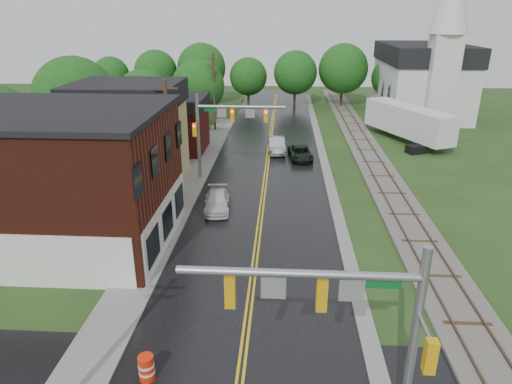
# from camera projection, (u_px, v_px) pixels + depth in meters

# --- Properties ---
(main_road) EXTENTS (10.00, 90.00, 0.02)m
(main_road) POSITION_uv_depth(u_px,v_px,m) (267.00, 168.00, 41.69)
(main_road) COLOR black
(main_road) RESTS_ON ground
(curb_right) EXTENTS (0.80, 70.00, 0.12)m
(curb_right) POSITION_uv_depth(u_px,v_px,m) (322.00, 154.00, 46.02)
(curb_right) COLOR gray
(curb_right) RESTS_ON ground
(sidewalk_left) EXTENTS (2.40, 50.00, 0.12)m
(sidewalk_left) POSITION_uv_depth(u_px,v_px,m) (189.00, 186.00, 37.41)
(sidewalk_left) COLOR gray
(sidewalk_left) RESTS_ON ground
(brick_building) EXTENTS (14.30, 10.30, 8.30)m
(brick_building) POSITION_uv_depth(u_px,v_px,m) (46.00, 178.00, 26.96)
(brick_building) COLOR #4E1A10
(brick_building) RESTS_ON ground
(yellow_house) EXTENTS (8.00, 7.00, 6.40)m
(yellow_house) POSITION_uv_depth(u_px,v_px,m) (131.00, 144.00, 37.43)
(yellow_house) COLOR tan
(yellow_house) RESTS_ON ground
(darkred_building) EXTENTS (7.00, 6.00, 4.40)m
(darkred_building) POSITION_uv_depth(u_px,v_px,m) (170.00, 130.00, 46.10)
(darkred_building) COLOR #3F0F0C
(darkred_building) RESTS_ON ground
(church) EXTENTS (10.40, 18.40, 20.00)m
(church) POSITION_uv_depth(u_px,v_px,m) (425.00, 73.00, 60.42)
(church) COLOR silver
(church) RESTS_ON ground
(railroad) EXTENTS (3.20, 80.00, 0.30)m
(railroad) POSITION_uv_depth(u_px,v_px,m) (368.00, 154.00, 45.71)
(railroad) COLOR #59544C
(railroad) RESTS_ON ground
(traffic_signal_near) EXTENTS (7.34, 0.30, 7.20)m
(traffic_signal_near) POSITION_uv_depth(u_px,v_px,m) (346.00, 311.00, 13.67)
(traffic_signal_near) COLOR gray
(traffic_signal_near) RESTS_ON ground
(traffic_signal_far) EXTENTS (7.34, 0.43, 7.20)m
(traffic_signal_far) POSITION_uv_depth(u_px,v_px,m) (223.00, 122.00, 37.28)
(traffic_signal_far) COLOR gray
(traffic_signal_far) RESTS_ON ground
(utility_pole_b) EXTENTS (1.80, 0.28, 9.00)m
(utility_pole_b) POSITION_uv_depth(u_px,v_px,m) (169.00, 140.00, 32.92)
(utility_pole_b) COLOR #382616
(utility_pole_b) RESTS_ON ground
(utility_pole_c) EXTENTS (1.80, 0.28, 9.00)m
(utility_pole_c) POSITION_uv_depth(u_px,v_px,m) (214.00, 91.00, 53.34)
(utility_pole_c) COLOR #382616
(utility_pole_c) RESTS_ON ground
(tree_left_b) EXTENTS (7.60, 7.60, 9.69)m
(tree_left_b) POSITION_uv_depth(u_px,v_px,m) (76.00, 100.00, 42.38)
(tree_left_b) COLOR black
(tree_left_b) RESTS_ON ground
(tree_left_c) EXTENTS (6.00, 6.00, 7.65)m
(tree_left_c) POSITION_uv_depth(u_px,v_px,m) (145.00, 98.00, 50.02)
(tree_left_c) COLOR black
(tree_left_c) RESTS_ON ground
(tree_left_e) EXTENTS (6.40, 6.40, 8.16)m
(tree_left_e) POSITION_uv_depth(u_px,v_px,m) (199.00, 87.00, 55.19)
(tree_left_e) COLOR black
(tree_left_e) RESTS_ON ground
(suv_dark) EXTENTS (2.55, 4.63, 1.23)m
(suv_dark) POSITION_uv_depth(u_px,v_px,m) (300.00, 153.00, 44.01)
(suv_dark) COLOR black
(suv_dark) RESTS_ON ground
(sedan_silver) EXTENTS (1.92, 4.64, 1.49)m
(sedan_silver) POSITION_uv_depth(u_px,v_px,m) (277.00, 145.00, 46.19)
(sedan_silver) COLOR #ACACB1
(sedan_silver) RESTS_ON ground
(pickup_white) EXTENTS (2.19, 4.43, 1.24)m
(pickup_white) POSITION_uv_depth(u_px,v_px,m) (217.00, 202.00, 32.79)
(pickup_white) COLOR silver
(pickup_white) RESTS_ON ground
(semi_trailer) EXTENTS (7.50, 12.18, 3.85)m
(semi_trailer) POSITION_uv_depth(u_px,v_px,m) (408.00, 121.00, 49.58)
(semi_trailer) COLOR black
(semi_trailer) RESTS_ON ground
(construction_barrel) EXTENTS (0.62, 0.62, 1.09)m
(construction_barrel) POSITION_uv_depth(u_px,v_px,m) (147.00, 368.00, 17.56)
(construction_barrel) COLOR red
(construction_barrel) RESTS_ON ground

